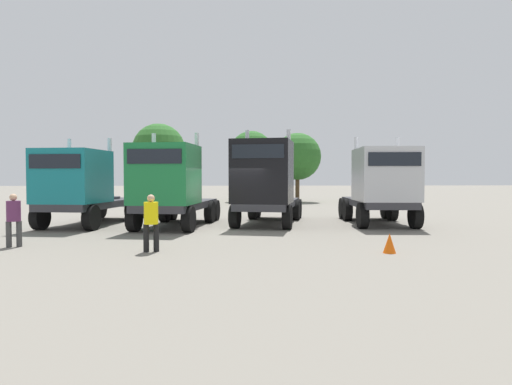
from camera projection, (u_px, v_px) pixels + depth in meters
The scene contains 11 objects.
ground at pixel (232, 230), 17.58m from camera, with size 200.00×200.00×0.00m, color slate.
semi_truck_teal at pixel (81, 187), 18.72m from camera, with size 3.56×6.75×3.88m.
semi_truck_green at pixel (170, 185), 17.95m from camera, with size 3.54×6.36×4.04m.
semi_truck_black at pixel (265, 183), 19.01m from camera, with size 3.94×6.71×4.29m.
semi_truck_silver at pixel (382, 185), 19.14m from camera, with size 3.00×5.91×3.99m.
visitor_in_hivis at pixel (151, 219), 12.36m from camera, with size 0.46×0.45×1.64m.
visitor_with_camera at pixel (14, 216), 13.21m from camera, with size 0.50×0.50×1.63m.
traffic_cone_near at pixel (390, 243), 12.17m from camera, with size 0.36×0.36×0.56m, color #F2590C.
oak_far_left at pixel (159, 150), 34.53m from camera, with size 4.17×4.17×6.44m.
oak_far_centre at pixel (251, 153), 38.64m from camera, with size 3.86×3.86×6.30m.
oak_far_right at pixel (298, 157), 37.93m from camera, with size 4.11×4.11×6.05m.
Camera 1 is at (-0.08, -17.55, 2.12)m, focal length 30.42 mm.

